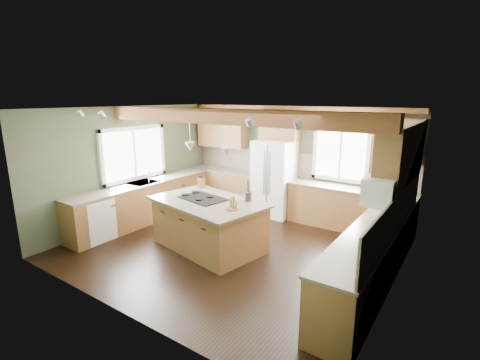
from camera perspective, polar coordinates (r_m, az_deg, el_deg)
The scene contains 37 objects.
floor at distance 6.74m, azimuth -1.19°, elevation -11.01°, with size 5.60×5.60×0.00m, color black.
ceiling at distance 6.14m, azimuth -1.31°, elevation 11.66°, with size 5.60×5.60×0.00m, color silver.
wall_back at distance 8.43m, azimuth 8.72°, elevation 3.13°, with size 5.60×5.60×0.00m, color #3E4531.
wall_left at distance 8.23m, azimuth -17.31°, elevation 2.42°, with size 5.00×5.00×0.00m, color #3E4531.
wall_right at distance 5.26m, azimuth 24.47°, elevation -4.31°, with size 5.00×5.00×0.00m, color #3E4531.
ceiling_beam at distance 5.97m, azimuth -2.53°, elevation 10.34°, with size 5.55×0.26×0.26m, color brown.
soffit_trim at distance 8.21m, azimuth 8.72°, elevation 11.58°, with size 5.55×0.20×0.10m, color brown.
backsplash_back at distance 8.43m, azimuth 8.65°, elevation 2.52°, with size 5.58×0.03×0.58m, color brown.
backsplash_right at distance 5.34m, azimuth 24.31°, elevation -5.07°, with size 0.03×3.70×0.58m, color brown.
base_cab_back_left at distance 9.27m, azimuth -2.29°, elevation -1.21°, with size 2.02×0.60×0.88m, color brown.
counter_back_left at distance 9.17m, azimuth -2.32°, elevation 1.57°, with size 2.06×0.64×0.04m, color #4B4337.
base_cab_back_right at distance 7.84m, azimuth 17.38°, elevation -4.62°, with size 2.62×0.60×0.88m, color brown.
counter_back_right at distance 7.72m, azimuth 17.62°, elevation -1.37°, with size 2.66×0.64×0.04m, color #4B4337.
base_cab_left at distance 8.24m, azimuth -15.32°, elevation -3.61°, with size 0.60×3.70×0.88m, color brown.
counter_left at distance 8.12m, azimuth -15.52°, elevation -0.50°, with size 0.64×3.74×0.04m, color #4B4337.
base_cab_right at distance 5.66m, azimuth 20.66°, elevation -12.05°, with size 0.60×3.70×0.88m, color brown.
counter_right at distance 5.49m, azimuth 21.06°, elevation -7.70°, with size 0.64×3.74×0.04m, color #4B4337.
upper_cab_back_left at distance 9.22m, azimuth -2.92°, elevation 8.24°, with size 1.40×0.35×0.90m, color brown.
upper_cab_over_fridge at distance 8.30m, azimuth 6.51°, elevation 8.96°, with size 0.96×0.35×0.70m, color brown.
upper_cab_right at distance 6.02m, azimuth 25.00°, elevation 4.13°, with size 0.35×2.20×0.90m, color brown.
upper_cab_back_corner at distance 7.47m, azimuth 24.45°, elevation 5.79°, with size 0.90×0.35×0.90m, color brown.
window_left at distance 8.20m, azimuth -17.08°, elevation 4.18°, with size 0.04×1.60×1.05m, color white.
window_back at distance 7.95m, azimuth 16.21°, elevation 3.95°, with size 1.10×0.04×1.00m, color white.
sink at distance 8.12m, azimuth -15.52°, elevation -0.47°, with size 0.50×0.65×0.03m, color #262628.
faucet at distance 7.95m, azimuth -14.75°, elevation 0.37°, with size 0.02×0.02×0.28m, color #B2B2B7.
dishwasher at distance 7.51m, azimuth -22.83°, elevation -5.97°, with size 0.60×0.60×0.84m, color white.
oven at distance 4.55m, azimuth 16.28°, elevation -18.46°, with size 0.60×0.72×0.84m, color white.
microwave at distance 5.19m, azimuth 22.26°, elevation -1.47°, with size 0.40×0.70×0.38m, color white.
pendant_left at distance 6.66m, azimuth -8.15°, elevation 5.46°, with size 0.18×0.18×0.16m, color #B2B2B7.
pendant_right at distance 5.90m, azimuth -2.32°, elevation 4.55°, with size 0.18×0.18×0.16m, color #B2B2B7.
refrigerator at distance 8.31m, azimuth 5.61°, elevation 0.26°, with size 0.90×0.74×1.80m, color silver.
island at distance 6.64m, azimuth -5.13°, elevation -7.34°, with size 1.99×1.22×0.88m, color olive.
island_top at distance 6.49m, azimuth -5.22°, elevation -3.55°, with size 2.13×1.35×0.04m, color #4B4337.
cooktop at distance 6.61m, azimuth -6.15°, elevation -2.99°, with size 0.86×0.58×0.02m, color black.
knife_block at distance 7.38m, azimuth -6.41°, elevation -0.49°, with size 0.12×0.09×0.20m, color #5A301B.
utensil_crock at distance 6.41m, azimuth 1.34°, elevation -2.71°, with size 0.13×0.13×0.18m, color #39312E.
bottle_tray at distance 5.95m, azimuth -1.28°, elevation -3.77°, with size 0.24×0.24×0.22m, color brown, non-canonical shape.
Camera 1 is at (3.58, -4.98, 2.81)m, focal length 26.00 mm.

